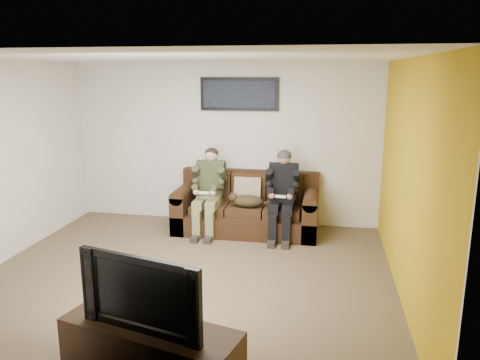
% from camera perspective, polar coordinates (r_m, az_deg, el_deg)
% --- Properties ---
extents(floor, '(5.00, 5.00, 0.00)m').
position_cam_1_polar(floor, '(5.91, -6.46, -11.46)').
color(floor, brown).
rests_on(floor, ground).
extents(ceiling, '(5.00, 5.00, 0.00)m').
position_cam_1_polar(ceiling, '(5.38, -7.19, 14.62)').
color(ceiling, silver).
rests_on(ceiling, ground).
extents(wall_back, '(5.00, 0.00, 5.00)m').
position_cam_1_polar(wall_back, '(7.64, -1.84, 4.45)').
color(wall_back, beige).
rests_on(wall_back, ground).
extents(wall_front, '(5.00, 0.00, 5.00)m').
position_cam_1_polar(wall_front, '(3.50, -17.76, -6.72)').
color(wall_front, beige).
rests_on(wall_front, ground).
extents(wall_right, '(0.00, 4.50, 4.50)m').
position_cam_1_polar(wall_right, '(5.34, 19.79, -0.11)').
color(wall_right, beige).
rests_on(wall_right, ground).
extents(accent_wall_right, '(0.00, 4.50, 4.50)m').
position_cam_1_polar(accent_wall_right, '(5.33, 19.69, -0.11)').
color(accent_wall_right, '#C19613').
rests_on(accent_wall_right, ground).
extents(sofa, '(2.20, 0.95, 0.90)m').
position_cam_1_polar(sofa, '(7.37, 0.89, -3.54)').
color(sofa, black).
rests_on(sofa, ground).
extents(throw_pillow, '(0.42, 0.20, 0.42)m').
position_cam_1_polar(throw_pillow, '(7.33, 0.95, -1.20)').
color(throw_pillow, '#9C8466').
rests_on(throw_pillow, sofa).
extents(throw_blanket, '(0.45, 0.22, 0.08)m').
position_cam_1_polar(throw_blanket, '(7.63, -3.69, 1.35)').
color(throw_blanket, gray).
rests_on(throw_blanket, sofa).
extents(person_left, '(0.51, 0.87, 1.30)m').
position_cam_1_polar(person_left, '(7.20, -3.79, -0.74)').
color(person_left, olive).
rests_on(person_left, sofa).
extents(person_right, '(0.51, 0.86, 1.30)m').
position_cam_1_polar(person_right, '(7.02, 5.21, -1.11)').
color(person_right, black).
rests_on(person_right, sofa).
extents(cat, '(0.66, 0.26, 0.24)m').
position_cam_1_polar(cat, '(7.08, 0.81, -2.54)').
color(cat, '#42331A').
rests_on(cat, sofa).
extents(framed_poster, '(1.25, 0.05, 0.52)m').
position_cam_1_polar(framed_poster, '(7.48, -0.10, 10.43)').
color(framed_poster, black).
rests_on(framed_poster, wall_back).
extents(tv_stand, '(1.57, 0.84, 0.47)m').
position_cam_1_polar(tv_stand, '(4.10, -10.83, -19.85)').
color(tv_stand, '#311E10').
rests_on(tv_stand, ground).
extents(television, '(1.09, 0.41, 0.62)m').
position_cam_1_polar(television, '(3.83, -11.19, -12.95)').
color(television, black).
rests_on(television, tv_stand).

